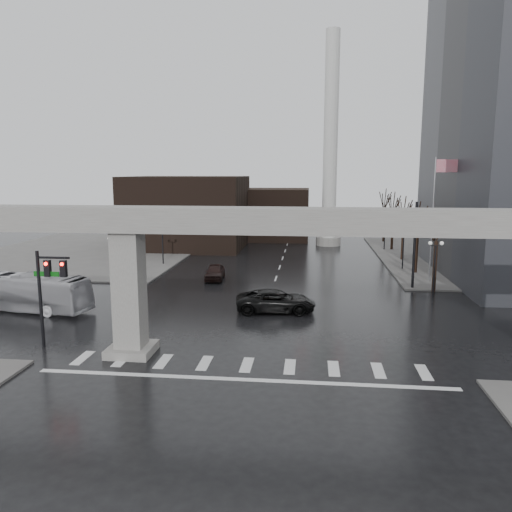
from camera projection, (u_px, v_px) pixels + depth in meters
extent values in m
plane|color=black|center=(249.00, 358.00, 28.81)|extent=(160.00, 160.00, 0.00)
cube|color=slate|center=(495.00, 259.00, 61.27)|extent=(28.00, 36.00, 0.15)
cube|color=slate|center=(90.00, 252.00, 66.89)|extent=(28.00, 36.00, 0.15)
cube|color=#999691|center=(249.00, 220.00, 27.47)|extent=(48.00, 2.20, 1.40)
cube|color=#999691|center=(129.00, 294.00, 28.96)|extent=(1.60, 1.60, 7.30)
cube|color=#999691|center=(132.00, 350.00, 29.52)|extent=(2.60, 2.60, 0.50)
cube|color=black|center=(188.00, 212.00, 70.65)|extent=(16.00, 14.00, 10.00)
cube|color=black|center=(277.00, 214.00, 79.32)|extent=(10.00, 10.00, 8.00)
cylinder|color=silver|center=(331.00, 141.00, 70.74)|extent=(2.00, 2.00, 30.00)
cylinder|color=#999691|center=(328.00, 241.00, 73.14)|extent=(3.60, 3.60, 1.20)
cylinder|color=black|center=(414.00, 246.00, 45.18)|extent=(0.24, 0.24, 8.00)
cylinder|color=black|center=(349.00, 210.00, 45.30)|extent=(12.00, 0.18, 0.18)
cube|color=black|center=(382.00, 218.00, 45.08)|extent=(0.35, 0.30, 1.00)
cube|color=black|center=(343.00, 217.00, 45.46)|extent=(0.35, 0.30, 1.00)
cube|color=black|center=(304.00, 217.00, 45.84)|extent=(0.35, 0.30, 1.00)
sphere|color=#FF0C05|center=(382.00, 214.00, 44.85)|extent=(0.20, 0.20, 0.20)
cube|color=#0C5911|center=(399.00, 213.00, 44.84)|extent=(1.80, 0.05, 0.35)
cube|color=#0C5911|center=(326.00, 212.00, 45.55)|extent=(1.80, 0.05, 0.35)
cylinder|color=black|center=(40.00, 300.00, 30.18)|extent=(0.20, 0.20, 6.00)
cylinder|color=black|center=(53.00, 258.00, 29.64)|extent=(2.00, 0.14, 0.14)
cube|color=black|center=(48.00, 268.00, 29.79)|extent=(0.35, 0.30, 1.00)
cube|color=black|center=(63.00, 269.00, 29.68)|extent=(0.35, 0.30, 1.00)
cube|color=#0C5911|center=(46.00, 274.00, 29.86)|extent=(1.60, 0.05, 0.30)
cylinder|color=silver|center=(432.00, 221.00, 47.75)|extent=(0.12, 0.12, 12.00)
cube|color=red|center=(447.00, 166.00, 46.77)|extent=(2.00, 0.03, 1.20)
cylinder|color=black|center=(434.00, 274.00, 40.67)|extent=(0.14, 0.14, 4.80)
cube|color=black|center=(436.00, 246.00, 40.28)|extent=(0.90, 0.06, 0.06)
sphere|color=silver|center=(430.00, 243.00, 40.29)|extent=(0.32, 0.32, 0.32)
sphere|color=silver|center=(442.00, 243.00, 40.20)|extent=(0.32, 0.32, 0.32)
cylinder|color=black|center=(403.00, 248.00, 54.39)|extent=(0.14, 0.14, 4.80)
cube|color=black|center=(404.00, 227.00, 54.00)|extent=(0.90, 0.06, 0.06)
sphere|color=silver|center=(400.00, 225.00, 54.01)|extent=(0.32, 0.32, 0.32)
sphere|color=silver|center=(409.00, 225.00, 53.92)|extent=(0.32, 0.32, 0.32)
cylinder|color=black|center=(385.00, 233.00, 68.11)|extent=(0.14, 0.14, 4.80)
cube|color=black|center=(386.00, 216.00, 67.72)|extent=(0.90, 0.06, 0.06)
sphere|color=silver|center=(382.00, 214.00, 67.73)|extent=(0.32, 0.32, 0.32)
sphere|color=silver|center=(389.00, 214.00, 67.64)|extent=(0.32, 0.32, 0.32)
cylinder|color=black|center=(116.00, 267.00, 43.59)|extent=(0.14, 0.14, 4.80)
cube|color=black|center=(114.00, 241.00, 43.19)|extent=(0.90, 0.06, 0.06)
sphere|color=silver|center=(109.00, 238.00, 43.21)|extent=(0.32, 0.32, 0.32)
sphere|color=silver|center=(119.00, 238.00, 43.11)|extent=(0.32, 0.32, 0.32)
cylinder|color=black|center=(163.00, 244.00, 57.31)|extent=(0.14, 0.14, 4.80)
cube|color=black|center=(162.00, 224.00, 56.92)|extent=(0.90, 0.06, 0.06)
sphere|color=silver|center=(158.00, 222.00, 56.93)|extent=(0.32, 0.32, 0.32)
sphere|color=silver|center=(166.00, 222.00, 56.83)|extent=(0.32, 0.32, 0.32)
cylinder|color=black|center=(191.00, 230.00, 71.03)|extent=(0.14, 0.14, 4.80)
cube|color=black|center=(191.00, 214.00, 70.64)|extent=(0.90, 0.06, 0.06)
sphere|color=silver|center=(188.00, 212.00, 70.65)|extent=(0.32, 0.32, 0.32)
sphere|color=silver|center=(194.00, 212.00, 70.55)|extent=(0.32, 0.32, 0.32)
cylinder|color=black|center=(435.00, 267.00, 44.50)|extent=(0.34, 0.34, 4.55)
cylinder|color=black|center=(437.00, 225.00, 43.88)|extent=(0.12, 1.52, 2.98)
cylinder|color=black|center=(442.00, 227.00, 44.11)|extent=(0.83, 1.14, 2.51)
cylinder|color=black|center=(416.00, 252.00, 52.33)|extent=(0.34, 0.34, 4.66)
cylinder|color=black|center=(418.00, 216.00, 51.70)|extent=(0.12, 1.55, 3.05)
cylinder|color=black|center=(423.00, 218.00, 51.93)|extent=(0.85, 1.16, 2.57)
cylinder|color=black|center=(403.00, 241.00, 60.17)|extent=(0.34, 0.34, 4.76)
cylinder|color=black|center=(404.00, 209.00, 59.51)|extent=(0.12, 1.59, 3.11)
cylinder|color=black|center=(408.00, 211.00, 59.74)|extent=(0.86, 1.18, 2.62)
cylinder|color=black|center=(392.00, 233.00, 68.00)|extent=(0.34, 0.34, 4.87)
cylinder|color=black|center=(394.00, 203.00, 67.33)|extent=(0.12, 1.62, 3.18)
cylinder|color=black|center=(397.00, 205.00, 67.56)|extent=(0.88, 1.20, 2.68)
cylinder|color=black|center=(384.00, 226.00, 75.83)|extent=(0.34, 0.34, 4.97)
cylinder|color=black|center=(385.00, 199.00, 75.15)|extent=(0.12, 1.65, 3.25)
cylinder|color=black|center=(388.00, 201.00, 75.38)|extent=(0.89, 1.23, 2.74)
imported|color=black|center=(276.00, 301.00, 38.26)|extent=(6.33, 3.38, 1.69)
imported|color=#B4B3B9|center=(26.00, 292.00, 38.51)|extent=(10.88, 4.40, 2.95)
imported|color=black|center=(215.00, 272.00, 49.81)|extent=(2.15, 4.56, 1.51)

